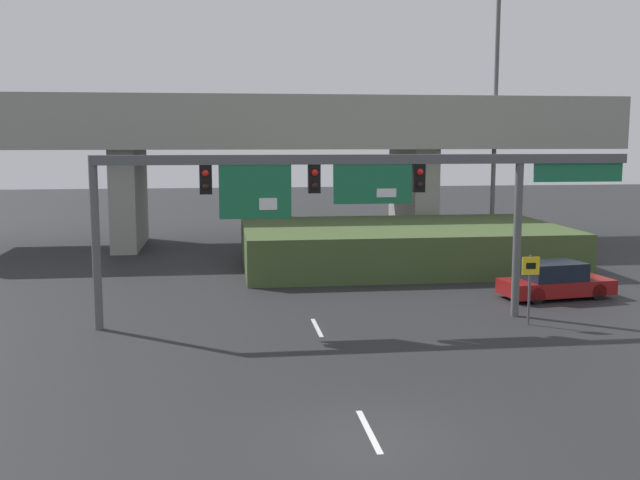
# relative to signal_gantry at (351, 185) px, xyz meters

# --- Properties ---
(ground_plane) EXTENTS (160.00, 160.00, 0.00)m
(ground_plane) POSITION_rel_signal_gantry_xyz_m (-1.22, -9.95, -4.66)
(ground_plane) COLOR #262628
(lane_markings) EXTENTS (0.14, 46.71, 0.01)m
(lane_markings) POSITION_rel_signal_gantry_xyz_m (-1.22, 3.75, -4.65)
(lane_markings) COLOR silver
(lane_markings) RESTS_ON ground
(signal_gantry) EXTENTS (18.13, 0.44, 5.66)m
(signal_gantry) POSITION_rel_signal_gantry_xyz_m (0.00, 0.00, 0.00)
(signal_gantry) COLOR #515456
(signal_gantry) RESTS_ON ground
(speed_limit_sign) EXTENTS (0.60, 0.11, 2.35)m
(speed_limit_sign) POSITION_rel_signal_gantry_xyz_m (5.86, -1.22, -3.12)
(speed_limit_sign) COLOR #4C4C4C
(speed_limit_sign) RESTS_ON ground
(highway_light_pole_near) EXTENTS (0.70, 0.36, 17.18)m
(highway_light_pole_near) POSITION_rel_signal_gantry_xyz_m (10.71, 15.48, 4.31)
(highway_light_pole_near) COLOR #515456
(highway_light_pole_near) RESTS_ON ground
(overpass_bridge) EXTENTS (39.09, 8.40, 8.49)m
(overpass_bridge) POSITION_rel_signal_gantry_xyz_m (-1.22, 19.13, 1.44)
(overpass_bridge) COLOR gray
(overpass_bridge) RESTS_ON ground
(grass_embankment) EXTENTS (15.33, 9.27, 1.99)m
(grass_embankment) POSITION_rel_signal_gantry_xyz_m (4.39, 10.75, -3.66)
(grass_embankment) COLOR #42562D
(grass_embankment) RESTS_ON ground
(parked_sedan_near_right) EXTENTS (4.52, 2.36, 1.42)m
(parked_sedan_near_right) POSITION_rel_signal_gantry_xyz_m (8.59, 2.71, -4.00)
(parked_sedan_near_right) COLOR maroon
(parked_sedan_near_right) RESTS_ON ground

